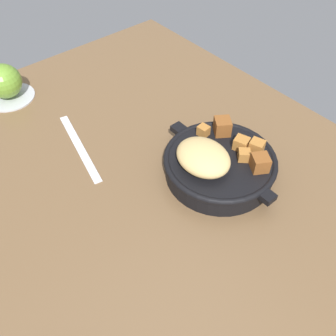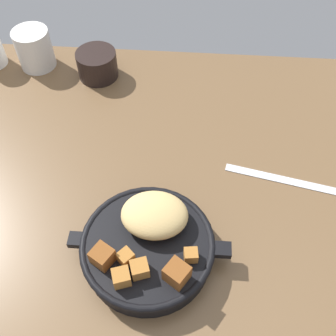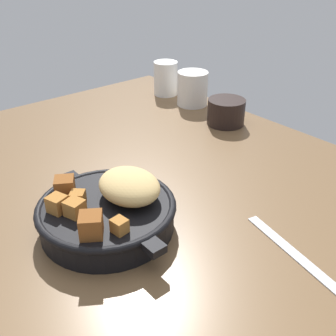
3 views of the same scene
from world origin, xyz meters
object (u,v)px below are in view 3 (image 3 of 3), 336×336
object	(u,v)px
coffee_mug_dark	(226,112)
white_creamer_pitcher	(166,78)
cast_iron_skillet	(110,210)
ceramic_mug_white	(192,88)
butter_knife	(302,259)

from	to	relation	value
coffee_mug_dark	white_creamer_pitcher	size ratio (longest dim) A/B	0.95
coffee_mug_dark	white_creamer_pitcher	bearing A→B (deg)	174.48
cast_iron_skillet	white_creamer_pitcher	world-z (taller)	white_creamer_pitcher
ceramic_mug_white	coffee_mug_dark	bearing A→B (deg)	-10.35
butter_knife	ceramic_mug_white	distance (cm)	62.08
cast_iron_skillet	ceramic_mug_white	bearing A→B (deg)	124.08
white_creamer_pitcher	cast_iron_skillet	bearing A→B (deg)	-47.40
butter_knife	white_creamer_pitcher	size ratio (longest dim) A/B	2.35
white_creamer_pitcher	ceramic_mug_white	bearing A→B (deg)	1.11
cast_iron_skillet	white_creamer_pitcher	bearing A→B (deg)	132.60
cast_iron_skillet	coffee_mug_dark	distance (cm)	46.20
cast_iron_skillet	ceramic_mug_white	world-z (taller)	ceramic_mug_white
ceramic_mug_white	cast_iron_skillet	bearing A→B (deg)	-55.92
cast_iron_skillet	white_creamer_pitcher	size ratio (longest dim) A/B	2.72
ceramic_mug_white	butter_knife	bearing A→B (deg)	-28.56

